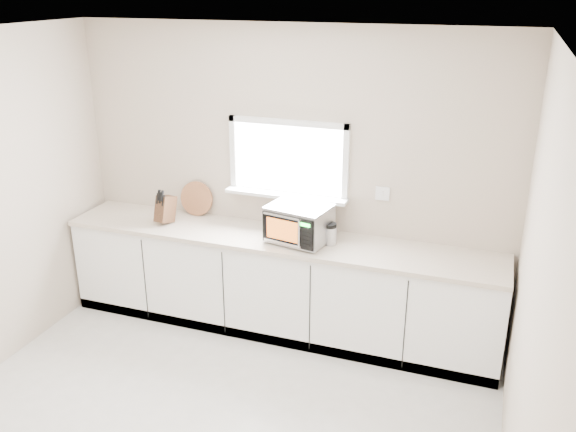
% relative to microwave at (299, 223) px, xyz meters
% --- Properties ---
extents(back_wall, '(4.00, 0.17, 2.70)m').
position_rel_microwave_xyz_m(back_wall, '(-0.21, 0.34, 0.27)').
color(back_wall, '#BAAB94').
rests_on(back_wall, ground).
extents(cabinets, '(3.92, 0.60, 0.88)m').
position_rel_microwave_xyz_m(cabinets, '(-0.21, 0.04, -0.65)').
color(cabinets, white).
rests_on(cabinets, ground).
extents(countertop, '(3.92, 0.64, 0.04)m').
position_rel_microwave_xyz_m(countertop, '(-0.21, 0.03, -0.19)').
color(countertop, beige).
rests_on(countertop, cabinets).
extents(microwave, '(0.56, 0.48, 0.32)m').
position_rel_microwave_xyz_m(microwave, '(0.00, 0.00, 0.00)').
color(microwave, black).
rests_on(microwave, countertop).
extents(knife_block, '(0.15, 0.25, 0.34)m').
position_rel_microwave_xyz_m(knife_block, '(-1.29, -0.01, -0.02)').
color(knife_block, '#4F311C').
rests_on(knife_block, countertop).
extents(cutting_board, '(0.33, 0.08, 0.33)m').
position_rel_microwave_xyz_m(cutting_board, '(-1.12, 0.28, -0.00)').
color(cutting_board, '#A5673F').
rests_on(cutting_board, countertop).
extents(coffee_grinder, '(0.12, 0.12, 0.19)m').
position_rel_microwave_xyz_m(coffee_grinder, '(0.27, 0.04, -0.07)').
color(coffee_grinder, '#ADAFB4').
rests_on(coffee_grinder, countertop).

